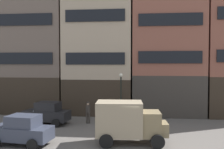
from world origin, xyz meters
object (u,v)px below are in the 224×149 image
sedan_light (22,130)px  sedan_parked_curb (47,113)px  delivery_truck_near (129,121)px  pedestrian_officer (88,111)px  streetlamp_curbside (121,90)px

sedan_light → sedan_parked_curb: bearing=94.5°
delivery_truck_near → pedestrian_officer: delivery_truck_near is taller
sedan_light → streetlamp_curbside: streetlamp_curbside is taller
delivery_truck_near → sedan_parked_curb: 8.26m
delivery_truck_near → pedestrian_officer: bearing=124.7°
streetlamp_curbside → sedan_parked_curb: bearing=-159.9°
sedan_parked_curb → pedestrian_officer: size_ratio=2.15×
sedan_light → sedan_parked_curb: 5.46m
sedan_parked_curb → pedestrian_officer: 3.35m
pedestrian_officer → sedan_parked_curb: bearing=-166.9°
delivery_truck_near → streetlamp_curbside: streetlamp_curbside is taller
sedan_parked_curb → streetlamp_curbside: bearing=20.1°
pedestrian_officer → streetlamp_curbside: (2.65, 1.40, 1.69)m
pedestrian_officer → streetlamp_curbside: 3.44m
sedan_light → pedestrian_officer: bearing=65.4°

